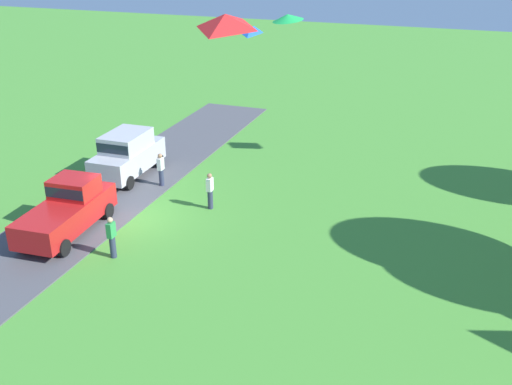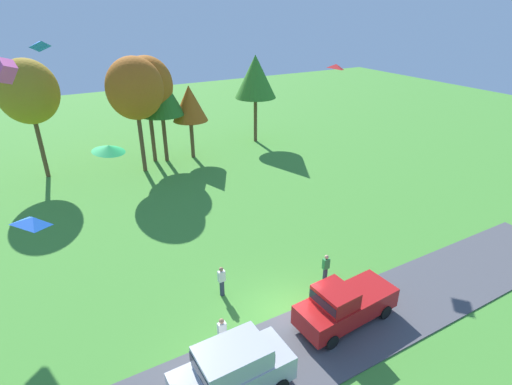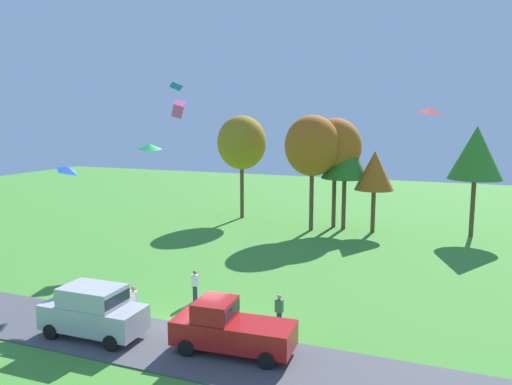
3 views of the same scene
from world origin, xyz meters
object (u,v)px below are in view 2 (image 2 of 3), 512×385
(tree_center_back, at_px, (160,93))
(kite_delta_near_flag, at_px, (108,148))
(person_on_lawn, at_px, (222,334))
(tree_lone_near, at_px, (135,89))
(tree_far_right, at_px, (190,104))
(kite_box_trailing_tail, at_px, (5,71))
(kite_diamond_over_trees, at_px, (336,66))
(car_suv_mid_row, at_px, (233,369))
(tree_right_of_center, at_px, (255,77))
(person_beside_suv, at_px, (222,281))
(kite_diamond_high_right, at_px, (34,221))
(kite_diamond_mid_center, at_px, (39,44))
(car_pickup_by_flagpole, at_px, (344,304))
(tree_far_left, at_px, (147,85))
(person_watching_sky, at_px, (326,268))
(tree_left_of_center, at_px, (28,92))

(tree_center_back, xyz_separation_m, kite_delta_near_flag, (-7.67, -17.93, 1.55))
(person_on_lawn, height_order, tree_lone_near, tree_lone_near)
(tree_far_right, relative_size, kite_box_trailing_tail, 6.28)
(tree_far_right, bearing_deg, tree_center_back, 173.74)
(kite_diamond_over_trees, bearing_deg, car_suv_mid_row, -140.09)
(tree_far_right, distance_m, tree_right_of_center, 7.99)
(person_beside_suv, xyz_separation_m, kite_diamond_over_trees, (11.02, 5.51, 9.07))
(tree_lone_near, relative_size, tree_center_back, 1.16)
(car_suv_mid_row, distance_m, kite_diamond_high_right, 8.93)
(tree_far_right, distance_m, kite_diamond_mid_center, 17.93)
(car_pickup_by_flagpole, height_order, tree_far_left, tree_far_left)
(car_pickup_by_flagpole, bearing_deg, kite_diamond_over_trees, 55.36)
(tree_lone_near, height_order, tree_right_of_center, tree_lone_near)
(tree_far_right, height_order, kite_diamond_over_trees, kite_diamond_over_trees)
(tree_far_right, bearing_deg, tree_lone_near, -166.74)
(car_suv_mid_row, distance_m, person_beside_suv, 5.84)
(person_on_lawn, relative_size, tree_lone_near, 0.17)
(car_pickup_by_flagpole, relative_size, person_watching_sky, 2.99)
(person_on_lawn, xyz_separation_m, kite_diamond_high_right, (-5.81, 2.51, 5.93))
(tree_left_of_center, relative_size, kite_diamond_over_trees, 9.63)
(kite_delta_near_flag, xyz_separation_m, kite_diamond_high_right, (-3.28, -2.99, -1.17))
(tree_lone_near, bearing_deg, car_pickup_by_flagpole, -82.84)
(kite_diamond_mid_center, distance_m, kite_delta_near_flag, 7.15)
(tree_far_right, bearing_deg, person_on_lawn, -108.38)
(kite_diamond_over_trees, height_order, kite_box_trailing_tail, kite_box_trailing_tail)
(kite_diamond_high_right, bearing_deg, person_beside_suv, 5.89)
(tree_far_right, height_order, kite_box_trailing_tail, kite_box_trailing_tail)
(tree_right_of_center, bearing_deg, kite_delta_near_flag, -133.41)
(tree_left_of_center, relative_size, tree_center_back, 1.16)
(tree_lone_near, bearing_deg, tree_right_of_center, 11.09)
(person_watching_sky, height_order, tree_right_of_center, tree_right_of_center)
(kite_diamond_mid_center, bearing_deg, tree_far_right, 45.14)
(person_watching_sky, bearing_deg, tree_center_back, 94.27)
(car_pickup_by_flagpole, xyz_separation_m, tree_right_of_center, (9.84, 25.76, 5.71))
(tree_far_right, bearing_deg, tree_left_of_center, 172.53)
(tree_far_left, bearing_deg, person_on_lawn, -99.84)
(tree_right_of_center, bearing_deg, kite_diamond_mid_center, -146.01)
(person_beside_suv, relative_size, tree_left_of_center, 0.17)
(car_suv_mid_row, relative_size, person_beside_suv, 2.71)
(kite_box_trailing_tail, bearing_deg, tree_far_right, 32.16)
(person_watching_sky, bearing_deg, person_beside_suv, 161.65)
(car_pickup_by_flagpole, relative_size, tree_far_right, 0.74)
(tree_right_of_center, xyz_separation_m, kite_box_trailing_tail, (-21.29, -9.85, 3.45))
(tree_far_right, bearing_deg, kite_diamond_high_right, -123.19)
(person_beside_suv, bearing_deg, kite_diamond_high_right, -174.11)
(car_suv_mid_row, xyz_separation_m, person_watching_sky, (7.35, 3.69, -0.42))
(tree_lone_near, distance_m, tree_far_right, 5.58)
(kite_box_trailing_tail, bearing_deg, tree_lone_near, 40.76)
(person_watching_sky, bearing_deg, tree_right_of_center, 69.39)
(kite_box_trailing_tail, bearing_deg, person_on_lawn, -68.07)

